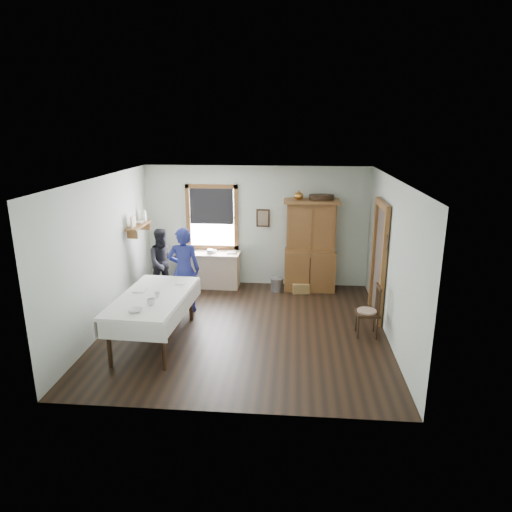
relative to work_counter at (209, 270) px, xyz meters
name	(u,v)px	position (x,y,z in m)	size (l,w,h in m)	color
room	(244,257)	(1.05, -2.19, 0.95)	(5.01, 5.01, 2.70)	black
window	(212,214)	(0.05, 0.27, 1.23)	(1.18, 0.07, 1.48)	white
doorway	(379,257)	(3.50, -1.34, 0.76)	(0.09, 1.14, 2.22)	#4D4037
wall_shelf	(139,224)	(-1.32, -0.65, 1.17)	(0.24, 1.00, 0.44)	brown
framed_picture	(263,218)	(1.20, 0.27, 1.15)	(0.30, 0.04, 0.40)	black
rug_beater	(387,235)	(3.50, -1.89, 1.32)	(0.27, 0.27, 0.01)	black
work_counter	(209,270)	(0.00, 0.00, 0.00)	(1.39, 0.53, 0.80)	#C8B28B
china_hutch	(310,246)	(2.26, -0.01, 0.61)	(1.19, 0.56, 2.02)	brown
dining_table	(154,319)	(-0.42, -2.81, 0.02)	(1.10, 2.08, 0.83)	white
spindle_chair	(367,311)	(3.19, -2.26, 0.07)	(0.43, 0.43, 0.93)	black
pail	(277,285)	(1.55, -0.17, -0.25)	(0.27, 0.27, 0.29)	gray
wicker_basket	(300,288)	(2.07, -0.23, -0.29)	(0.36, 0.26, 0.21)	olive
woman_blue	(184,273)	(-0.22, -1.43, 0.38)	(0.57, 0.38, 1.56)	navy
figure_dark	(164,265)	(-0.85, -0.63, 0.28)	(0.66, 0.52, 1.36)	black
table_cup_a	(151,302)	(-0.31, -3.21, 0.49)	(0.13, 0.13, 0.10)	white
table_cup_b	(157,295)	(-0.31, -2.88, 0.48)	(0.09, 0.09, 0.09)	white
table_bowl	(136,310)	(-0.46, -3.51, 0.46)	(0.23, 0.23, 0.06)	white
counter_book	(227,252)	(0.41, 0.03, 0.41)	(0.17, 0.23, 0.02)	#75654E
counter_bowl	(212,251)	(0.08, 0.00, 0.43)	(0.20, 0.20, 0.06)	white
shelf_bowl	(139,222)	(-1.32, -0.64, 1.20)	(0.22, 0.22, 0.05)	white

